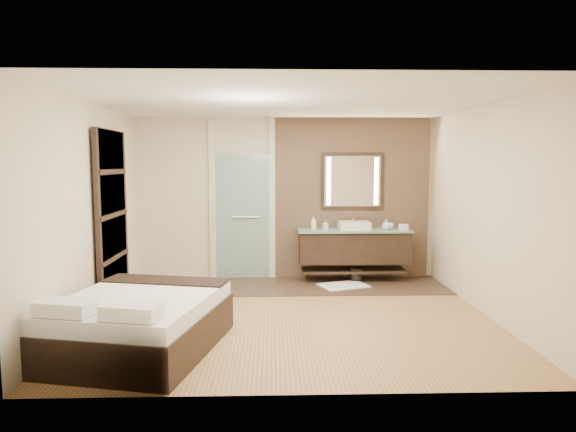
{
  "coord_description": "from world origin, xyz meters",
  "views": [
    {
      "loc": [
        -0.25,
        -6.41,
        1.97
      ],
      "look_at": [
        -0.03,
        0.6,
        1.23
      ],
      "focal_mm": 32.0,
      "sensor_mm": 36.0,
      "label": 1
    }
  ],
  "objects_px": {
    "bed": "(138,323)",
    "vanity": "(354,246)",
    "mirror_unit": "(352,181)",
    "waste_bin": "(356,275)"
  },
  "relations": [
    {
      "from": "vanity",
      "to": "mirror_unit",
      "type": "height_order",
      "value": "mirror_unit"
    },
    {
      "from": "bed",
      "to": "vanity",
      "type": "bearing_deg",
      "value": 60.78
    },
    {
      "from": "bed",
      "to": "waste_bin",
      "type": "bearing_deg",
      "value": 59.74
    },
    {
      "from": "mirror_unit",
      "to": "vanity",
      "type": "bearing_deg",
      "value": -90.0
    },
    {
      "from": "vanity",
      "to": "mirror_unit",
      "type": "relative_size",
      "value": 1.75
    },
    {
      "from": "mirror_unit",
      "to": "waste_bin",
      "type": "relative_size",
      "value": 4.56
    },
    {
      "from": "mirror_unit",
      "to": "bed",
      "type": "xyz_separation_m",
      "value": [
        -2.75,
        -3.31,
        -1.35
      ]
    },
    {
      "from": "bed",
      "to": "waste_bin",
      "type": "relative_size",
      "value": 9.22
    },
    {
      "from": "vanity",
      "to": "waste_bin",
      "type": "bearing_deg",
      "value": -60.05
    },
    {
      "from": "bed",
      "to": "mirror_unit",
      "type": "bearing_deg",
      "value": 62.9
    }
  ]
}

